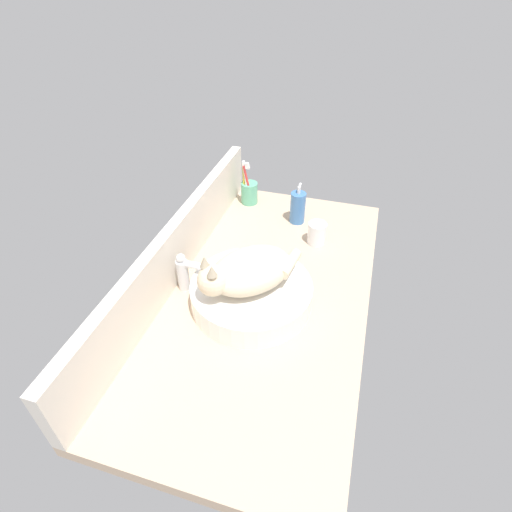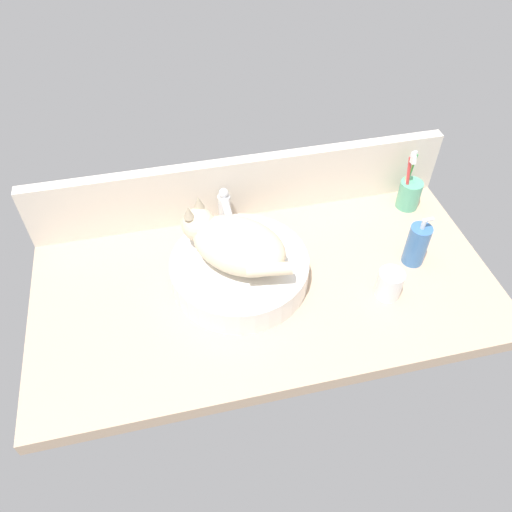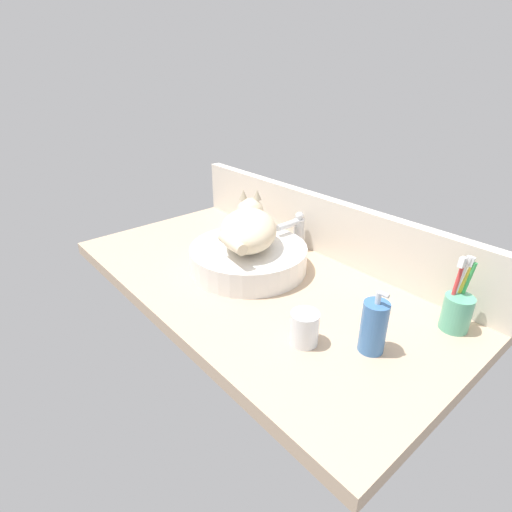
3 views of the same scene
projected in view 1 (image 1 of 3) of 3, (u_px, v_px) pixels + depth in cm
name	position (u px, v px, depth cm)	size (l,w,h in cm)	color
ground_plane	(266.00, 295.00, 126.40)	(121.49, 62.80, 4.00)	tan
backsplash_panel	(176.00, 250.00, 125.81)	(121.49, 3.60, 19.16)	silver
sink_basin	(251.00, 294.00, 118.75)	(35.99, 35.99, 7.53)	white
cat	(247.00, 271.00, 112.23)	(29.91, 29.44, 14.00)	beige
faucet	(186.00, 271.00, 121.29)	(3.60, 11.81, 13.60)	silver
soap_dispenser	(298.00, 207.00, 152.21)	(5.80, 5.80, 15.66)	#3F72B2
toothbrush_cup	(249.00, 191.00, 164.01)	(6.77, 6.77, 18.69)	#5BB28E
water_glass	(317.00, 234.00, 143.11)	(6.60, 6.60, 8.01)	white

